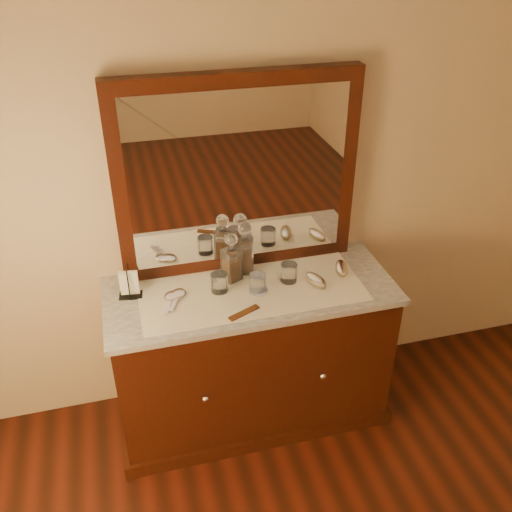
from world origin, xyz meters
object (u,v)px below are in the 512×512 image
object	(u,v)px
pin_dish	(259,290)
dresser_cabinet	(251,356)
decanter_left	(232,262)
brush_near	(316,280)
mirror_frame	(238,176)
decanter_right	(245,253)
brush_far	(342,268)
napkin_rack	(129,285)
hand_mirror_inner	(177,296)
comb	(244,313)
hand_mirror_outer	(171,298)

from	to	relation	value
pin_dish	dresser_cabinet	bearing A→B (deg)	128.73
decanter_left	brush_near	bearing A→B (deg)	-20.83
mirror_frame	dresser_cabinet	bearing A→B (deg)	-90.00
decanter_right	brush_far	distance (m)	0.51
napkin_rack	brush_near	xyz separation A→B (m)	(0.91, -0.14, -0.04)
mirror_frame	decanter_left	distance (m)	0.42
napkin_rack	hand_mirror_inner	world-z (taller)	napkin_rack
decanter_right	decanter_left	bearing A→B (deg)	-147.01
comb	hand_mirror_outer	bearing A→B (deg)	123.83
mirror_frame	napkin_rack	world-z (taller)	mirror_frame
mirror_frame	hand_mirror_inner	size ratio (longest dim) A/B	6.22
mirror_frame	napkin_rack	distance (m)	0.74
mirror_frame	decanter_right	xyz separation A→B (m)	(0.01, -0.09, -0.39)
decanter_right	mirror_frame	bearing A→B (deg)	96.36
comb	hand_mirror_inner	distance (m)	0.35
decanter_left	decanter_right	bearing A→B (deg)	32.99
decanter_left	brush_near	xyz separation A→B (m)	(0.40, -0.15, -0.08)
napkin_rack	brush_near	size ratio (longest dim) A/B	1.08
pin_dish	brush_near	xyz separation A→B (m)	(0.29, -0.01, 0.01)
dresser_cabinet	brush_near	xyz separation A→B (m)	(0.33, -0.05, 0.46)
pin_dish	hand_mirror_outer	size ratio (longest dim) A/B	0.45
decanter_right	hand_mirror_outer	size ratio (longest dim) A/B	1.50
napkin_rack	hand_mirror_inner	distance (m)	0.24
decanter_left	dresser_cabinet	bearing A→B (deg)	-55.24
mirror_frame	pin_dish	distance (m)	0.57
decanter_right	brush_near	distance (m)	0.39
decanter_right	brush_far	bearing A→B (deg)	-15.70
pin_dish	decanter_right	xyz separation A→B (m)	(-0.02, 0.20, 0.10)
brush_near	hand_mirror_outer	bearing A→B (deg)	175.83
hand_mirror_inner	napkin_rack	bearing A→B (deg)	161.58
dresser_cabinet	hand_mirror_outer	distance (m)	0.60
dresser_cabinet	decanter_left	distance (m)	0.56
mirror_frame	hand_mirror_outer	world-z (taller)	mirror_frame
napkin_rack	comb	bearing A→B (deg)	-29.49
brush_near	comb	bearing A→B (deg)	-160.49
decanter_left	brush_far	size ratio (longest dim) A/B	1.73
napkin_rack	decanter_right	xyz separation A→B (m)	(0.59, 0.07, 0.05)
dresser_cabinet	comb	size ratio (longest dim) A/B	8.51
mirror_frame	decanter_left	bearing A→B (deg)	-117.07
napkin_rack	hand_mirror_inner	xyz separation A→B (m)	(0.22, -0.07, -0.06)
brush_far	hand_mirror_outer	size ratio (longest dim) A/B	0.80
dresser_cabinet	brush_near	size ratio (longest dim) A/B	9.01
hand_mirror_outer	comb	bearing A→B (deg)	-32.15
napkin_rack	hand_mirror_outer	world-z (taller)	napkin_rack
napkin_rack	decanter_left	size ratio (longest dim) A/B	0.63
pin_dish	brush_far	xyz separation A→B (m)	(0.46, 0.06, 0.01)
napkin_rack	pin_dish	bearing A→B (deg)	-11.90
comb	napkin_rack	distance (m)	0.57
mirror_frame	hand_mirror_outer	xyz separation A→B (m)	(-0.40, -0.24, -0.49)
decanter_left	hand_mirror_inner	xyz separation A→B (m)	(-0.29, -0.09, -0.09)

